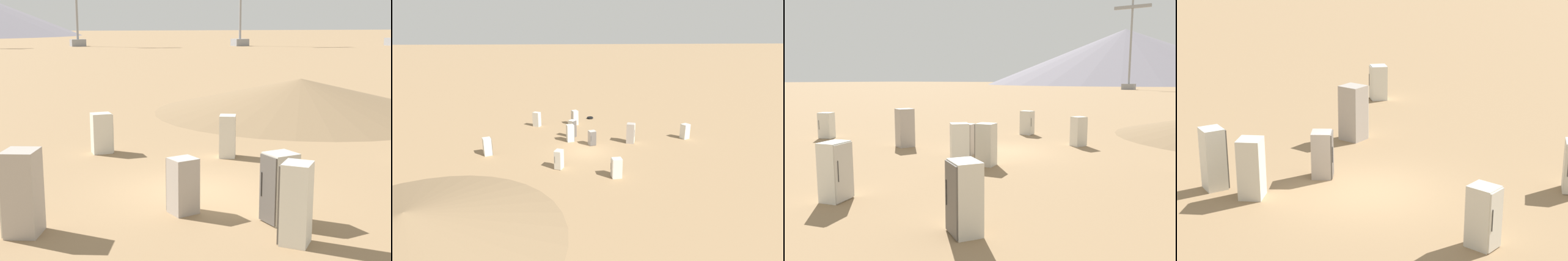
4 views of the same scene
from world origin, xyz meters
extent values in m
plane|color=#937551|center=(0.00, 0.00, 0.00)|extent=(1000.00, 1000.00, 0.00)
cone|color=#7F6647|center=(10.87, 11.34, 0.91)|extent=(15.92, 15.92, 1.82)
cube|color=gray|center=(51.94, 100.77, 0.81)|extent=(3.24, 3.24, 1.62)
cube|color=gray|center=(16.58, 112.15, 0.80)|extent=(3.20, 3.20, 1.60)
cube|color=beige|center=(-1.33, 5.69, 0.74)|extent=(0.70, 0.62, 1.48)
cube|color=beige|center=(-0.96, 5.69, 0.74)|extent=(0.04, 0.59, 1.43)
cylinder|color=#2D2D2D|center=(-0.93, 5.47, 0.82)|extent=(0.02, 0.02, 0.52)
cube|color=beige|center=(2.71, 3.34, 0.76)|extent=(0.80, 0.83, 1.52)
cube|color=beige|center=(2.87, 3.64, 0.76)|extent=(0.49, 0.29, 1.46)
cylinder|color=#2D2D2D|center=(3.06, 3.58, 0.84)|extent=(0.02, 0.02, 0.53)
cube|color=#A89E93|center=(-4.69, -1.61, 0.97)|extent=(0.98, 1.02, 1.95)
cube|color=beige|center=(-5.04, -1.46, 0.97)|extent=(0.35, 0.71, 1.87)
cylinder|color=#2D2D2D|center=(-4.96, -1.19, 1.07)|extent=(0.02, 0.02, 0.68)
cube|color=beige|center=(1.06, -3.07, 0.85)|extent=(0.75, 0.72, 1.70)
cube|color=#56514C|center=(0.70, -3.11, 0.85)|extent=(0.11, 0.61, 1.63)
cylinder|color=#2D2D2D|center=(0.65, -2.89, 0.93)|extent=(0.02, 0.02, 0.59)
cube|color=silver|center=(0.69, -4.37, 0.90)|extent=(0.87, 0.87, 1.80)
cube|color=#56514C|center=(0.47, -4.15, 0.90)|extent=(0.47, 0.46, 1.73)
cylinder|color=#2D2D2D|center=(0.61, -3.97, 0.99)|extent=(0.02, 0.02, 0.63)
cube|color=#A89E93|center=(-0.87, -1.62, 0.71)|extent=(0.74, 0.69, 1.42)
cube|color=#56514C|center=(-0.93, -1.32, 0.71)|extent=(0.61, 0.16, 1.36)
cylinder|color=#2D2D2D|center=(-0.72, -1.25, 0.78)|extent=(0.02, 0.02, 0.50)
camera|label=1|loc=(-5.48, -13.88, 4.64)|focal=50.00mm
camera|label=2|loc=(4.33, 25.57, 9.86)|focal=28.00mm
camera|label=3|loc=(8.86, -15.80, 3.40)|focal=35.00mm
camera|label=4|loc=(16.81, 3.85, 7.08)|focal=60.00mm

